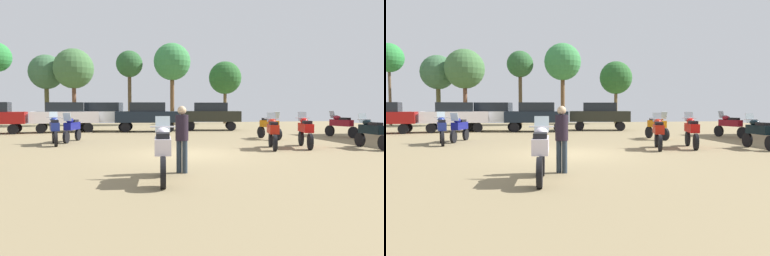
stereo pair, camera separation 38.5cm
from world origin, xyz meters
TOP-DOWN VIEW (x-y plane):
  - ground_plane at (0.00, 0.00)m, footprint 44.00×52.00m
  - motorcycle_2 at (-1.40, -4.79)m, footprint 0.62×2.13m
  - motorcycle_3 at (-4.63, 5.61)m, footprint 0.77×2.08m
  - motorcycle_4 at (-5.23, 4.32)m, footprint 0.74×2.21m
  - motorcycle_6 at (7.85, 0.27)m, footprint 0.62×2.12m
  - motorcycle_7 at (9.90, 5.56)m, footprint 0.83×2.20m
  - motorcycle_9 at (5.48, 5.23)m, footprint 0.71×2.17m
  - motorcycle_11 at (5.35, 1.11)m, footprint 0.81×2.26m
  - motorcycle_12 at (3.80, 0.92)m, footprint 0.80×2.07m
  - car_1 at (-5.90, 12.79)m, footprint 4.49×2.31m
  - car_3 at (-3.36, 13.48)m, footprint 4.57×2.61m
  - car_4 at (-0.38, 12.37)m, footprint 4.50×2.36m
  - car_5 at (4.19, 12.98)m, footprint 4.58×2.64m
  - person_1 at (-0.78, -3.78)m, footprint 0.48×0.48m
  - tree_2 at (-1.32, 22.29)m, footprint 2.48×2.48m
  - tree_3 at (8.15, 22.81)m, footprint 3.26×3.26m
  - tree_4 at (2.66, 21.87)m, footprint 3.50×3.50m
  - tree_6 at (-6.23, 21.26)m, footprint 3.53×3.53m
  - tree_7 at (-8.80, 22.78)m, footprint 3.14×3.14m

SIDE VIEW (x-z plane):
  - ground_plane at x=0.00m, z-range 0.00..0.02m
  - motorcycle_3 at x=-4.63m, z-range 0.01..1.44m
  - motorcycle_6 at x=7.85m, z-range 0.01..1.45m
  - motorcycle_9 at x=5.48m, z-range 0.01..1.47m
  - motorcycle_7 at x=9.90m, z-range 0.01..1.47m
  - motorcycle_12 at x=3.80m, z-range 0.00..1.48m
  - motorcycle_4 at x=-5.23m, z-range 0.01..1.50m
  - motorcycle_2 at x=-1.40m, z-range 0.00..1.51m
  - motorcycle_11 at x=5.35m, z-range 0.01..1.51m
  - person_1 at x=-0.78m, z-range 0.17..1.93m
  - car_1 at x=-5.90m, z-range 0.19..2.19m
  - car_3 at x=-3.36m, z-range 0.19..2.19m
  - car_4 at x=-0.38m, z-range 0.19..2.19m
  - car_5 at x=4.19m, z-range 0.19..2.19m
  - tree_3 at x=8.15m, z-range 1.47..7.68m
  - tree_7 at x=-8.80m, z-range 1.61..8.04m
  - tree_6 at x=-6.23m, z-range 1.64..8.47m
  - tree_2 at x=-1.32m, z-range 2.13..9.07m
  - tree_4 at x=2.66m, z-range 2.06..9.75m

